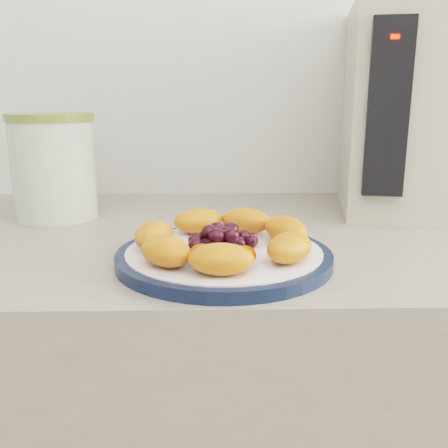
{
  "coord_description": "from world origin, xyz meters",
  "views": [
    {
      "loc": [
        -0.11,
        0.45,
        1.1
      ],
      "look_at": [
        -0.1,
        1.04,
        0.95
      ],
      "focal_mm": 40.0,
      "sensor_mm": 36.0,
      "label": 1
    }
  ],
  "objects": [
    {
      "name": "plate_rim",
      "position": [
        -0.1,
        1.04,
        0.91
      ],
      "size": [
        0.27,
        0.27,
        0.01
      ],
      "primitive_type": "cylinder",
      "color": "#0E1933",
      "rests_on": "counter"
    },
    {
      "name": "plate_face",
      "position": [
        -0.1,
        1.04,
        0.91
      ],
      "size": [
        0.24,
        0.24,
        0.02
      ],
      "primitive_type": "cylinder",
      "color": "white",
      "rests_on": "counter"
    },
    {
      "name": "canister",
      "position": [
        -0.38,
        1.29,
        0.98
      ],
      "size": [
        0.17,
        0.17,
        0.16
      ],
      "primitive_type": "cylinder",
      "rotation": [
        0.0,
        0.0,
        0.33
      ],
      "color": "#325F14",
      "rests_on": "counter"
    },
    {
      "name": "canister_lid",
      "position": [
        -0.38,
        1.29,
        1.07
      ],
      "size": [
        0.18,
        0.18,
        0.01
      ],
      "primitive_type": "cylinder",
      "rotation": [
        0.0,
        0.0,
        0.33
      ],
      "color": "olive",
      "rests_on": "canister"
    },
    {
      "name": "appliance_body",
      "position": [
        0.23,
        1.35,
        1.08
      ],
      "size": [
        0.25,
        0.32,
        0.36
      ],
      "primitive_type": "cube",
      "rotation": [
        0.0,
        0.0,
        -0.19
      ],
      "color": "#B4B09D",
      "rests_on": "counter"
    },
    {
      "name": "appliance_panel",
      "position": [
        0.15,
        1.22,
        1.08
      ],
      "size": [
        0.06,
        0.03,
        0.26
      ],
      "primitive_type": "cube",
      "rotation": [
        0.0,
        0.0,
        -0.19
      ],
      "color": "black",
      "rests_on": "appliance_body"
    },
    {
      "name": "appliance_led",
      "position": [
        0.15,
        1.2,
        1.18
      ],
      "size": [
        0.01,
        0.01,
        0.01
      ],
      "primitive_type": "cube",
      "rotation": [
        0.0,
        0.0,
        -0.19
      ],
      "color": "#FF0C05",
      "rests_on": "appliance_panel"
    },
    {
      "name": "fruit_plate",
      "position": [
        -0.1,
        1.04,
        0.93
      ],
      "size": [
        0.23,
        0.23,
        0.03
      ],
      "color": "#D75B17",
      "rests_on": "plate_face"
    }
  ]
}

